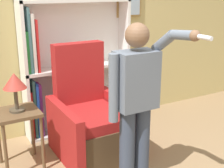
{
  "coord_description": "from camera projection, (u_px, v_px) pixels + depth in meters",
  "views": [
    {
      "loc": [
        -1.5,
        -1.92,
        1.92
      ],
      "look_at": [
        0.0,
        0.73,
        0.98
      ],
      "focal_mm": 50.0,
      "sensor_mm": 36.0,
      "label": 1
    }
  ],
  "objects": [
    {
      "name": "wall_back",
      "position": [
        64.0,
        28.0,
        4.15
      ],
      "size": [
        8.0,
        0.11,
        2.8
      ],
      "color": "tan",
      "rests_on": "ground_plane"
    },
    {
      "name": "bookcase",
      "position": [
        67.0,
        69.0,
        4.16
      ],
      "size": [
        1.48,
        0.28,
        1.78
      ],
      "color": "white",
      "rests_on": "ground_plane"
    },
    {
      "name": "armchair",
      "position": [
        90.0,
        122.0,
        3.73
      ],
      "size": [
        0.83,
        0.94,
        1.29
      ],
      "color": "#4C3823",
      "rests_on": "ground_plane"
    },
    {
      "name": "person_standing",
      "position": [
        136.0,
        100.0,
        2.89
      ],
      "size": [
        0.53,
        0.78,
        1.63
      ],
      "color": "#384256",
      "rests_on": "ground_plane"
    },
    {
      "name": "side_table",
      "position": [
        18.0,
        122.0,
        3.35
      ],
      "size": [
        0.44,
        0.44,
        0.67
      ],
      "color": "brown",
      "rests_on": "ground_plane"
    },
    {
      "name": "table_lamp",
      "position": [
        15.0,
        83.0,
        3.22
      ],
      "size": [
        0.24,
        0.24,
        0.42
      ],
      "color": "#4C4233",
      "rests_on": "side_table"
    }
  ]
}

